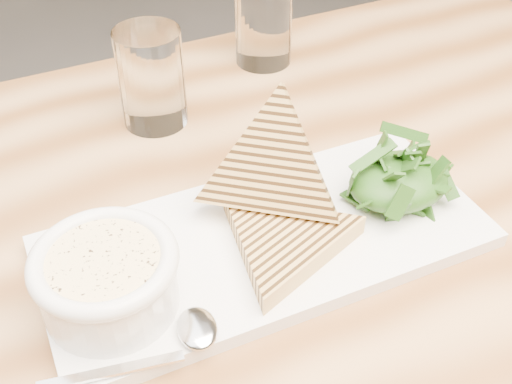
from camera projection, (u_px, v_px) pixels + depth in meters
name	position (u px, v px, depth m)	size (l,w,h in m)	color
table_top	(259.00, 246.00, 0.61)	(1.13, 0.75, 0.04)	tan
table_leg_br	(420.00, 192.00, 1.25)	(0.06, 0.06, 0.72)	tan
platter	(266.00, 241.00, 0.57)	(0.39, 0.18, 0.01)	white
soup_bowl	(109.00, 285.00, 0.50)	(0.11, 0.11, 0.04)	white
soup	(104.00, 262.00, 0.48)	(0.09, 0.09, 0.01)	#FADB94
bowl_rim	(103.00, 260.00, 0.48)	(0.11, 0.11, 0.01)	white
sandwich_flat	(284.00, 241.00, 0.55)	(0.15, 0.15, 0.02)	tan
sandwich_lean	(272.00, 169.00, 0.56)	(0.15, 0.15, 0.08)	tan
salad_base	(399.00, 181.00, 0.60)	(0.10, 0.08, 0.04)	black
arugula_pile	(400.00, 175.00, 0.59)	(0.11, 0.10, 0.05)	#35681C
spoon_bowl	(197.00, 328.00, 0.48)	(0.03, 0.04, 0.01)	silver
spoon_handle	(112.00, 371.00, 0.46)	(0.10, 0.01, 0.00)	silver
glass_near	(151.00, 78.00, 0.70)	(0.07, 0.07, 0.11)	white
glass_far	(264.00, 22.00, 0.80)	(0.07, 0.07, 0.11)	white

